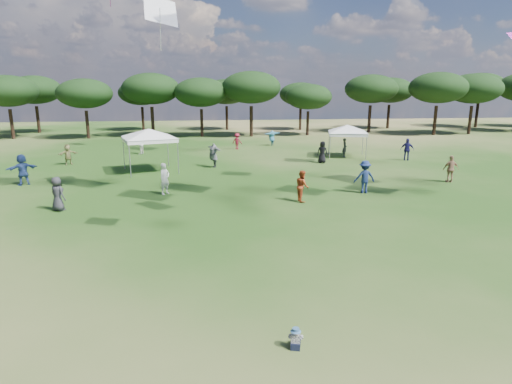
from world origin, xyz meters
TOP-DOWN VIEW (x-y plane):
  - tree_line at (2.39, 47.41)m, footprint 108.78×17.63m
  - tent_left at (-6.15, 23.36)m, footprint 6.48×6.48m
  - tent_right at (9.54, 27.97)m, footprint 6.01×6.01m
  - toddler at (-0.51, 1.66)m, footprint 0.37×0.40m
  - festival_crowd at (-0.93, 24.04)m, footprint 28.40×22.94m

SIDE VIEW (x-z plane):
  - toddler at x=-0.51m, z-range -0.03..0.48m
  - festival_crowd at x=-0.93m, z-range -0.08..1.80m
  - tent_right at x=9.54m, z-range 1.07..4.05m
  - tent_left at x=-6.15m, z-range 1.21..4.48m
  - tree_line at x=2.39m, z-range 1.54..9.31m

